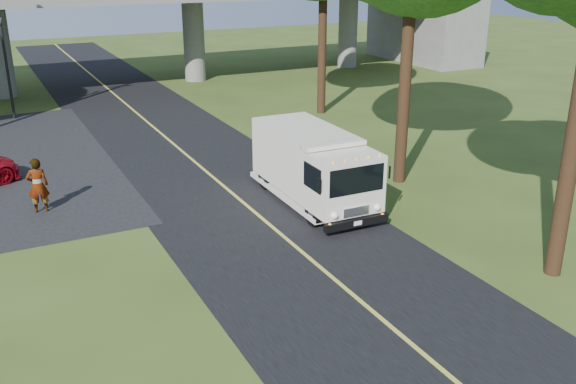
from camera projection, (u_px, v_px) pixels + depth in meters
ground at (410, 344)px, 14.27m from camera, size 120.00×120.00×0.00m
road at (238, 199)px, 22.64m from camera, size 7.00×90.00×0.02m
lane_line at (238, 198)px, 22.63m from camera, size 0.12×90.00×0.01m
overpass at (99, 15)px, 39.45m from camera, size 54.00×10.00×7.30m
traffic_signal at (5, 57)px, 32.39m from camera, size 0.18×0.22×5.20m
step_van at (313, 165)px, 21.88m from camera, size 2.29×6.04×2.52m
pedestrian at (38, 186)px, 21.17m from camera, size 0.70×0.48×1.88m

